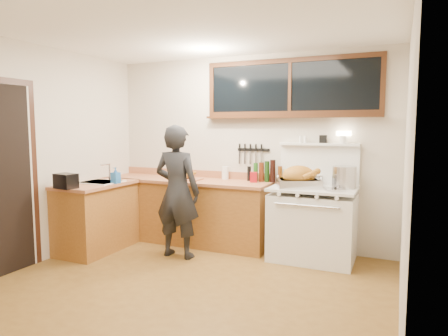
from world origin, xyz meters
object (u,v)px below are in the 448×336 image
at_px(man, 177,192).
at_px(roast_turkey, 299,179).
at_px(vintage_stove, 313,222).
at_px(cutting_board, 187,176).

bearing_deg(man, roast_turkey, 20.41).
relative_size(man, roast_turkey, 2.70).
relative_size(vintage_stove, cutting_board, 4.12).
distance_m(vintage_stove, roast_turkey, 0.57).
bearing_deg(man, cutting_board, 105.97).
xyz_separation_m(vintage_stove, roast_turkey, (-0.17, -0.07, 0.54)).
xyz_separation_m(man, roast_turkey, (1.41, 0.52, 0.18)).
distance_m(vintage_stove, man, 1.72).
relative_size(vintage_stove, roast_turkey, 2.57).
xyz_separation_m(cutting_board, roast_turkey, (1.57, -0.02, 0.05)).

